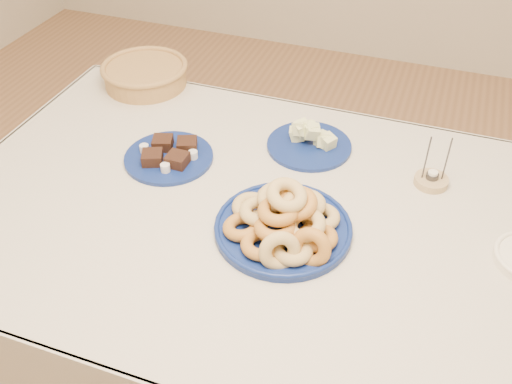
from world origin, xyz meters
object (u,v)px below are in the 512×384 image
Objects in this scene: melon_plate at (310,140)px; wicker_basket at (145,74)px; dining_table at (262,239)px; donut_platter at (284,222)px; candle_holder at (431,180)px; brownie_plate at (169,155)px.

wicker_basket is at bearing 165.09° from melon_plate.
dining_table is 0.79m from wicker_basket.
donut_platter reaches higher than wicker_basket.
wicker_basket is 2.47× the size of candle_holder.
brownie_plate is 2.14× the size of candle_holder.
candle_holder reaches higher than melon_plate.
brownie_plate is (-0.33, 0.12, 0.12)m from dining_table.
donut_platter is at bearing -24.28° from brownie_plate.
melon_plate reaches higher than brownie_plate.
donut_platter is at bearing -39.10° from wicker_basket.
donut_platter is 0.39m from melon_plate.
donut_platter reaches higher than brownie_plate.
dining_table is 5.17× the size of brownie_plate.
donut_platter is (0.08, -0.07, 0.15)m from dining_table.
melon_plate is at bearing 96.17° from donut_platter.
wicker_basket is (-0.27, 0.37, 0.03)m from brownie_plate.
wicker_basket is at bearing 126.50° from brownie_plate.
brownie_plate is at bearing 160.25° from dining_table.
wicker_basket is (-0.64, 0.17, 0.02)m from melon_plate.
donut_platter is 1.17× the size of wicker_basket.
dining_table is 0.37m from brownie_plate.
wicker_basket is 1.03m from candle_holder.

